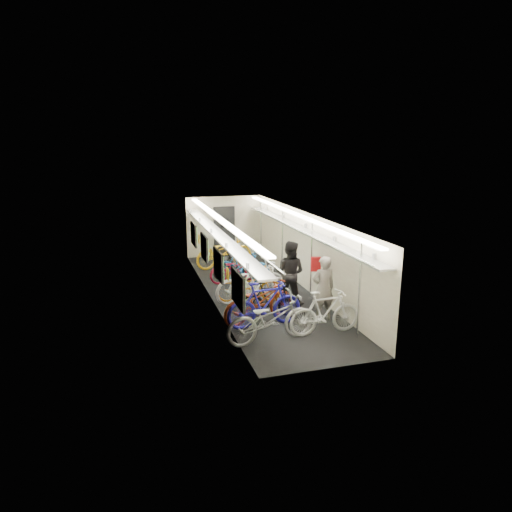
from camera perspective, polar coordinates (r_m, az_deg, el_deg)
train_car_shell at (r=14.09m, az=-1.79°, el=2.55°), size 10.00×10.00×10.00m
bicycle_0 at (r=10.44m, az=1.85°, el=-7.83°), size 2.22×1.02×1.12m
bicycle_1 at (r=11.26m, az=1.09°, el=-6.04°), size 1.99×0.71×1.17m
bicycle_2 at (r=11.61m, az=0.34°, el=-5.65°), size 2.19×1.32×1.09m
bicycle_3 at (r=11.93m, az=1.88°, el=-5.43°), size 1.66×0.86×0.96m
bicycle_4 at (r=13.04m, az=-0.89°, el=-3.65°), size 1.96×0.96×0.99m
bicycle_5 at (r=13.05m, az=0.33°, el=-3.47°), size 1.79×0.60×1.06m
bicycle_6 at (r=13.12m, az=-0.72°, el=-3.18°), size 2.31×1.25×1.15m
bicycle_7 at (r=14.82m, az=-1.70°, el=-1.27°), size 1.88×1.23×1.10m
bicycle_8 at (r=14.82m, az=-2.48°, el=-1.62°), size 1.79×0.68×0.93m
bicycle_9 at (r=15.15m, az=-2.41°, el=-1.19°), size 1.63×0.51×0.97m
bicycle_10 at (r=16.68m, az=-3.99°, el=0.53°), size 2.33×1.27×1.16m
bicycle_11 at (r=10.99m, az=8.63°, el=-6.97°), size 1.82×0.57×1.09m
passenger_near at (r=11.71m, az=8.40°, el=-4.05°), size 0.62×0.41×1.70m
passenger_mid at (r=12.79m, az=4.22°, el=-2.10°), size 1.12×1.09×1.82m
backpack at (r=12.34m, az=7.48°, el=-1.00°), size 0.29×0.20×0.38m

